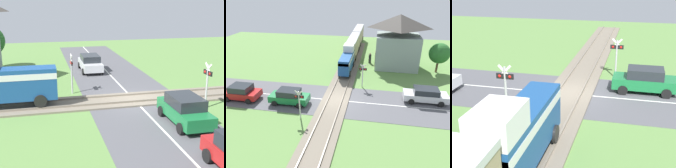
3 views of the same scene
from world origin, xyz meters
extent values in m
plane|color=#5B8442|center=(0.00, 0.00, 0.00)|extent=(60.00, 60.00, 0.00)
cube|color=#515156|center=(0.00, 0.00, 0.01)|extent=(48.00, 6.40, 0.02)
cube|color=silver|center=(0.00, 0.00, 0.02)|extent=(48.00, 0.12, 0.00)
cube|color=#756B5B|center=(0.00, 0.00, 0.06)|extent=(2.80, 48.00, 0.12)
cube|color=slate|center=(-0.72, 0.00, 0.18)|extent=(0.10, 48.00, 0.12)
cube|color=slate|center=(0.72, 0.00, 0.18)|extent=(0.10, 48.00, 0.12)
cube|color=navy|center=(0.00, 7.87, 1.57)|extent=(1.35, 5.73, 1.90)
cube|color=silver|center=(0.00, 7.87, 2.09)|extent=(1.37, 5.73, 0.36)
cylinder|color=black|center=(-0.72, 6.03, 0.62)|extent=(0.14, 0.76, 0.76)
cylinder|color=black|center=(0.72, 6.03, 0.62)|extent=(0.14, 0.76, 0.76)
cube|color=#197038|center=(-4.42, -1.44, 0.63)|extent=(3.92, 1.61, 0.66)
cube|color=#23282D|center=(-4.42, -1.44, 1.25)|extent=(2.15, 1.48, 0.58)
cylinder|color=black|center=(-3.15, -0.63, 0.30)|extent=(0.60, 0.18, 0.60)
cylinder|color=black|center=(-3.15, -2.25, 0.30)|extent=(0.60, 0.18, 0.60)
cylinder|color=black|center=(-5.69, -0.63, 0.30)|extent=(0.60, 0.18, 0.60)
cylinder|color=black|center=(-5.69, -2.25, 0.30)|extent=(0.60, 0.18, 0.60)
cube|color=silver|center=(9.07, 1.44, 0.63)|extent=(4.33, 1.69, 0.65)
cube|color=#23282D|center=(9.07, 1.44, 1.23)|extent=(2.38, 1.56, 0.56)
cylinder|color=black|center=(7.66, 0.59, 0.30)|extent=(0.60, 0.18, 0.60)
cylinder|color=black|center=(7.66, 2.29, 0.30)|extent=(0.60, 0.18, 0.60)
cylinder|color=black|center=(10.48, 0.59, 0.30)|extent=(0.60, 0.18, 0.60)
cylinder|color=black|center=(10.48, 2.29, 0.30)|extent=(0.60, 0.18, 0.60)
cylinder|color=black|center=(-8.48, -0.52, 0.30)|extent=(0.60, 0.18, 0.60)
cylinder|color=#B7B7B7|center=(-2.45, -3.81, 1.35)|extent=(0.12, 0.12, 2.71)
cube|color=black|center=(-2.45, -3.81, 2.22)|extent=(0.90, 0.08, 0.28)
sphere|color=red|center=(-2.72, -3.81, 2.22)|extent=(0.18, 0.18, 0.18)
sphere|color=red|center=(-2.18, -3.81, 2.22)|extent=(0.18, 0.18, 0.18)
cube|color=silver|center=(-2.45, -3.81, 2.46)|extent=(0.72, 0.04, 0.72)
cube|color=silver|center=(-2.45, -3.81, 2.46)|extent=(0.72, 0.04, 0.72)
cylinder|color=#B7B7B7|center=(2.45, 3.81, 1.35)|extent=(0.12, 0.12, 2.71)
cube|color=black|center=(2.45, 3.81, 2.22)|extent=(0.90, 0.08, 0.28)
sphere|color=red|center=(2.72, 3.81, 2.22)|extent=(0.18, 0.18, 0.18)
sphere|color=red|center=(2.18, 3.81, 2.22)|extent=(0.18, 0.18, 0.18)
cube|color=silver|center=(2.45, 3.81, 2.46)|extent=(0.72, 0.04, 0.72)
cube|color=silver|center=(2.45, 3.81, 2.46)|extent=(0.72, 0.04, 0.72)
camera|label=1|loc=(-18.77, 5.89, 6.52)|focal=50.00mm
camera|label=2|loc=(3.92, -19.51, 11.15)|focal=35.00mm
camera|label=3|loc=(-3.79, 17.31, 7.12)|focal=50.00mm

